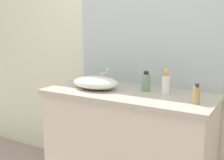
# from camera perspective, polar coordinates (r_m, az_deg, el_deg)

# --- Properties ---
(bathroom_wall_rear) EXTENTS (6.00, 0.06, 2.60)m
(bathroom_wall_rear) POSITION_cam_1_polar(r_m,az_deg,el_deg) (2.40, 8.19, 9.33)
(bathroom_wall_rear) COLOR silver
(bathroom_wall_rear) RESTS_ON ground
(vanity_counter) EXTENTS (1.30, 0.60, 0.87)m
(vanity_counter) POSITION_cam_1_polar(r_m,az_deg,el_deg) (2.30, 3.27, -12.84)
(vanity_counter) COLOR beige
(vanity_counter) RESTS_ON ground
(wall_mirror_panel) EXTENTS (1.25, 0.01, 1.26)m
(wall_mirror_panel) POSITION_cam_1_polar(r_m,az_deg,el_deg) (2.38, 6.90, 14.06)
(wall_mirror_panel) COLOR #B2BCC6
(wall_mirror_panel) RESTS_ON vanity_counter
(sink_basin) EXTENTS (0.38, 0.27, 0.10)m
(sink_basin) POSITION_cam_1_polar(r_m,az_deg,el_deg) (2.25, -3.30, -0.52)
(sink_basin) COLOR silver
(sink_basin) RESTS_ON vanity_counter
(faucet) EXTENTS (0.03, 0.11, 0.14)m
(faucet) POSITION_cam_1_polar(r_m,az_deg,el_deg) (2.37, -1.25, 0.91)
(faucet) COLOR silver
(faucet) RESTS_ON vanity_counter
(soap_dispenser) EXTENTS (0.06, 0.06, 0.19)m
(soap_dispenser) POSITION_cam_1_polar(r_m,az_deg,el_deg) (2.11, 10.71, -0.72)
(soap_dispenser) COLOR white
(soap_dispenser) RESTS_ON vanity_counter
(lotion_bottle) EXTENTS (0.07, 0.07, 0.15)m
(lotion_bottle) POSITION_cam_1_polar(r_m,az_deg,el_deg) (2.19, 6.82, -0.42)
(lotion_bottle) COLOR gray
(lotion_bottle) RESTS_ON vanity_counter
(perfume_bottle) EXTENTS (0.05, 0.05, 0.13)m
(perfume_bottle) POSITION_cam_1_polar(r_m,az_deg,el_deg) (1.90, 16.59, -2.87)
(perfume_bottle) COLOR #A78F4E
(perfume_bottle) RESTS_ON vanity_counter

